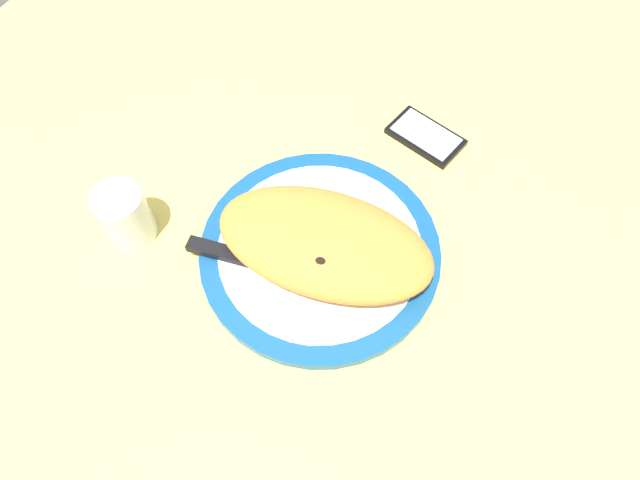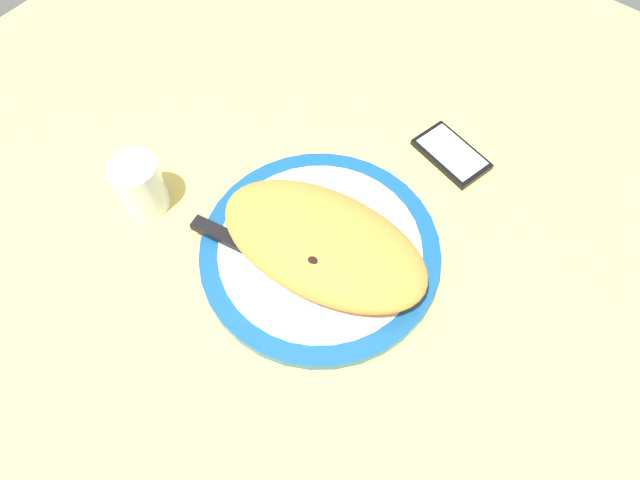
{
  "view_description": "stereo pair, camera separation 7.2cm",
  "coord_description": "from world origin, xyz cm",
  "px_view_note": "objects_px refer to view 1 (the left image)",
  "views": [
    {
      "loc": [
        -17.23,
        33.38,
        68.67
      ],
      "look_at": [
        0.0,
        0.0,
        3.83
      ],
      "focal_mm": 32.13,
      "sensor_mm": 36.0,
      "label": 1
    },
    {
      "loc": [
        -23.27,
        29.49,
        68.67
      ],
      "look_at": [
        0.0,
        0.0,
        3.83
      ],
      "focal_mm": 32.13,
      "sensor_mm": 36.0,
      "label": 2
    }
  ],
  "objects_px": {
    "plate": "(320,251)",
    "fork": "(353,203)",
    "smartphone": "(426,136)",
    "calzone": "(325,243)",
    "water_glass": "(126,218)",
    "knife": "(242,258)"
  },
  "relations": [
    {
      "from": "plate",
      "to": "smartphone",
      "type": "xyz_separation_m",
      "value": [
        -0.05,
        -0.26,
        -0.0
      ]
    },
    {
      "from": "plate",
      "to": "fork",
      "type": "height_order",
      "value": "fork"
    },
    {
      "from": "fork",
      "to": "water_glass",
      "type": "xyz_separation_m",
      "value": [
        0.26,
        0.17,
        0.02
      ]
    },
    {
      "from": "plate",
      "to": "smartphone",
      "type": "height_order",
      "value": "plate"
    },
    {
      "from": "smartphone",
      "to": "water_glass",
      "type": "distance_m",
      "value": 0.46
    },
    {
      "from": "plate",
      "to": "water_glass",
      "type": "distance_m",
      "value": 0.26
    },
    {
      "from": "plate",
      "to": "water_glass",
      "type": "bearing_deg",
      "value": 19.51
    },
    {
      "from": "fork",
      "to": "knife",
      "type": "relative_size",
      "value": 0.76
    },
    {
      "from": "knife",
      "to": "water_glass",
      "type": "distance_m",
      "value": 0.17
    },
    {
      "from": "fork",
      "to": "calzone",
      "type": "bearing_deg",
      "value": 90.27
    },
    {
      "from": "calzone",
      "to": "smartphone",
      "type": "bearing_deg",
      "value": -99.11
    },
    {
      "from": "calzone",
      "to": "fork",
      "type": "height_order",
      "value": "calzone"
    },
    {
      "from": "smartphone",
      "to": "calzone",
      "type": "bearing_deg",
      "value": 80.89
    },
    {
      "from": "fork",
      "to": "knife",
      "type": "bearing_deg",
      "value": 57.81
    },
    {
      "from": "smartphone",
      "to": "water_glass",
      "type": "xyz_separation_m",
      "value": [
        0.3,
        0.34,
        0.03
      ]
    },
    {
      "from": "smartphone",
      "to": "knife",
      "type": "bearing_deg",
      "value": 67.11
    },
    {
      "from": "plate",
      "to": "fork",
      "type": "bearing_deg",
      "value": -96.2
    },
    {
      "from": "calzone",
      "to": "knife",
      "type": "relative_size",
      "value": 1.41
    },
    {
      "from": "plate",
      "to": "calzone",
      "type": "xyz_separation_m",
      "value": [
        -0.01,
        0.01,
        0.04
      ]
    },
    {
      "from": "fork",
      "to": "smartphone",
      "type": "xyz_separation_m",
      "value": [
        -0.04,
        -0.17,
        -0.01
      ]
    },
    {
      "from": "calzone",
      "to": "smartphone",
      "type": "relative_size",
      "value": 2.48
    },
    {
      "from": "knife",
      "to": "fork",
      "type": "bearing_deg",
      "value": -122.19
    }
  ]
}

